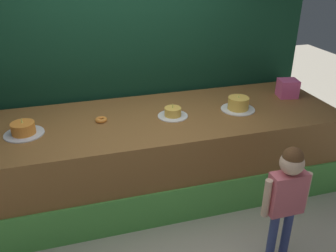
{
  "coord_description": "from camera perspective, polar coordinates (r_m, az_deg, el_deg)",
  "views": [
    {
      "loc": [
        -0.62,
        -2.59,
        2.36
      ],
      "look_at": [
        0.24,
        0.37,
        0.86
      ],
      "focal_mm": 38.42,
      "sensor_mm": 36.0,
      "label": 1
    }
  ],
  "objects": [
    {
      "name": "child_figure",
      "position": [
        3.0,
        18.4,
        -9.54
      ],
      "size": [
        0.41,
        0.19,
        1.05
      ],
      "color": "#3F4C8C",
      "rests_on": "ground_plane"
    },
    {
      "name": "curtain_backdrop",
      "position": [
        4.05,
        -7.36,
        13.82
      ],
      "size": [
        4.38,
        0.08,
        3.04
      ],
      "primitive_type": "cube",
      "color": "#113823",
      "rests_on": "ground_plane"
    },
    {
      "name": "donut",
      "position": [
        3.57,
        -10.55,
        1.0
      ],
      "size": [
        0.12,
        0.12,
        0.04
      ],
      "primitive_type": "torus",
      "color": "orange",
      "rests_on": "stage_platform"
    },
    {
      "name": "cake_far_right",
      "position": [
        3.83,
        11.08,
        3.42
      ],
      "size": [
        0.36,
        0.36,
        0.17
      ],
      "color": "white",
      "rests_on": "stage_platform"
    },
    {
      "name": "pink_box",
      "position": [
        4.32,
        18.44,
        5.71
      ],
      "size": [
        0.24,
        0.23,
        0.2
      ],
      "primitive_type": "cube",
      "rotation": [
        0.0,
        0.0,
        -0.2
      ],
      "color": "#F05B98",
      "rests_on": "stage_platform"
    },
    {
      "name": "stage_platform",
      "position": [
        3.78,
        -4.6,
        -4.79
      ],
      "size": [
        4.16,
        1.25,
        0.86
      ],
      "color": "brown",
      "rests_on": "ground_plane"
    },
    {
      "name": "cake_center_right",
      "position": [
        3.61,
        0.76,
        2.12
      ],
      "size": [
        0.3,
        0.3,
        0.14
      ],
      "color": "white",
      "rests_on": "stage_platform"
    },
    {
      "name": "cake_center_left",
      "position": [
        3.5,
        -21.97,
        -0.49
      ],
      "size": [
        0.36,
        0.36,
        0.17
      ],
      "color": "silver",
      "rests_on": "stage_platform"
    },
    {
      "name": "ground_plane",
      "position": [
        3.55,
        -2.21,
        -15.62
      ],
      "size": [
        12.0,
        12.0,
        0.0
      ],
      "primitive_type": "plane",
      "color": "#BCB29E"
    }
  ]
}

